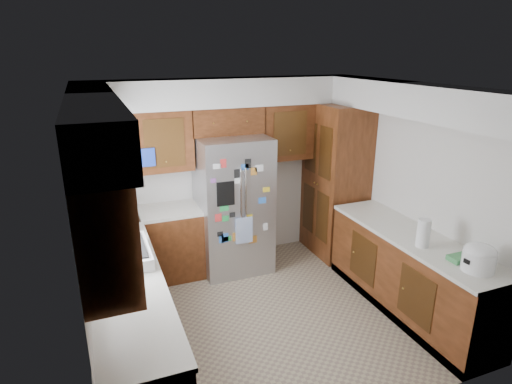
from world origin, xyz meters
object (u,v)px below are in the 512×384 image
pantry (335,181)px  fridge (233,205)px  paper_towel (423,233)px  rice_cooker (479,257)px

pantry → fridge: size_ratio=1.19×
fridge → paper_towel: (1.38, -1.93, 0.17)m
fridge → paper_towel: fridge is taller
pantry → rice_cooker: (-0.00, -2.45, -0.02)m
pantry → fridge: 1.51m
pantry → paper_towel: pantry is taller
rice_cooker → paper_towel: paper_towel is taller
pantry → fridge: bearing=177.9°
pantry → rice_cooker: bearing=-90.0°
paper_towel → rice_cooker: bearing=-78.6°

